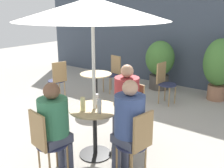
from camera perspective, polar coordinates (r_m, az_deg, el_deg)
ground_plane at (r=3.95m, az=-4.10°, el=-14.49°), size 20.00×20.00×0.00m
storefront_wall at (r=6.87m, az=17.80°, el=11.31°), size 10.00×0.06×3.00m
cafe_table_near at (r=3.66m, az=-3.77°, el=-8.30°), size 0.70×0.70×0.71m
cafe_table_far at (r=5.47m, az=-3.49°, el=0.03°), size 0.65×0.65×0.71m
bistro_chair_0 at (r=3.26m, az=-14.39°, el=-11.58°), size 0.39×0.41×0.89m
bistro_chair_1 at (r=3.16m, az=5.55°, el=-12.05°), size 0.41×0.39×0.89m
bistro_chair_2 at (r=4.15m, az=4.40°, el=-4.81°), size 0.39×0.41×0.89m
bistro_chair_3 at (r=5.91m, az=-11.63°, el=1.42°), size 0.42×0.40×0.89m
bistro_chair_4 at (r=5.72m, az=11.28°, el=0.96°), size 0.40×0.39×0.89m
bistro_chair_5 at (r=6.40m, az=0.28°, el=2.92°), size 0.39×0.41×0.89m
seated_person_0 at (r=3.24m, az=-12.36°, el=-8.08°), size 0.36×0.40×1.20m
seated_person_1 at (r=3.16m, az=3.62°, el=-8.07°), size 0.40×0.36×1.23m
seated_person_2 at (r=3.98m, az=3.05°, el=-2.91°), size 0.38×0.41×1.22m
beer_glass_0 at (r=3.40m, az=-2.77°, el=-4.80°), size 0.06×0.06×0.19m
beer_glass_1 at (r=3.70m, az=-3.41°, el=-3.29°), size 0.07×0.07×0.15m
beer_glass_2 at (r=3.49m, az=-6.37°, el=-4.35°), size 0.07×0.07×0.18m
potted_plant_0 at (r=6.70m, az=10.35°, el=4.74°), size 0.72×0.72×1.23m
potted_plant_1 at (r=6.22m, az=22.30°, el=3.81°), size 0.69×0.69×1.38m
umbrella at (r=3.32m, az=-4.27°, el=15.93°), size 1.93×1.93×2.15m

